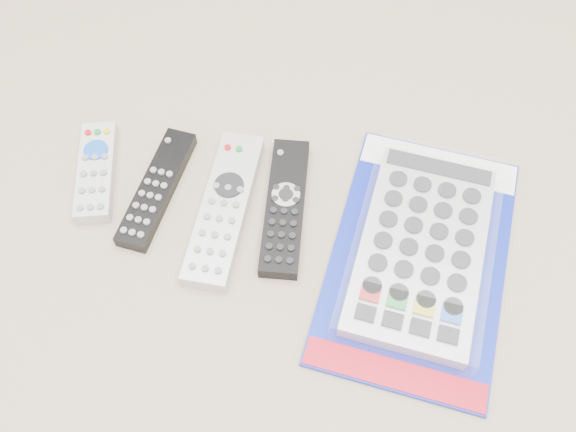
# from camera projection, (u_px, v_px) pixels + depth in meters

# --- Properties ---
(remote_small_grey) EXTENTS (0.08, 0.16, 0.02)m
(remote_small_grey) POSITION_uv_depth(u_px,v_px,m) (96.00, 171.00, 0.87)
(remote_small_grey) COLOR #B0B0B3
(remote_small_grey) RESTS_ON ground
(remote_slim_black) EXTENTS (0.07, 0.19, 0.02)m
(remote_slim_black) POSITION_uv_depth(u_px,v_px,m) (157.00, 189.00, 0.85)
(remote_slim_black) COLOR black
(remote_slim_black) RESTS_ON ground
(remote_silver_dvd) EXTENTS (0.07, 0.23, 0.03)m
(remote_silver_dvd) POSITION_uv_depth(u_px,v_px,m) (224.00, 208.00, 0.83)
(remote_silver_dvd) COLOR #B6B6BA
(remote_silver_dvd) RESTS_ON ground
(remote_large_black) EXTENTS (0.05, 0.21, 0.02)m
(remote_large_black) POSITION_uv_depth(u_px,v_px,m) (285.00, 207.00, 0.84)
(remote_large_black) COLOR black
(remote_large_black) RESTS_ON ground
(jumbo_remote_packaged) EXTENTS (0.27, 0.38, 0.05)m
(jumbo_remote_packaged) POSITION_uv_depth(u_px,v_px,m) (422.00, 248.00, 0.79)
(jumbo_remote_packaged) COLOR #0E1FA0
(jumbo_remote_packaged) RESTS_ON ground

